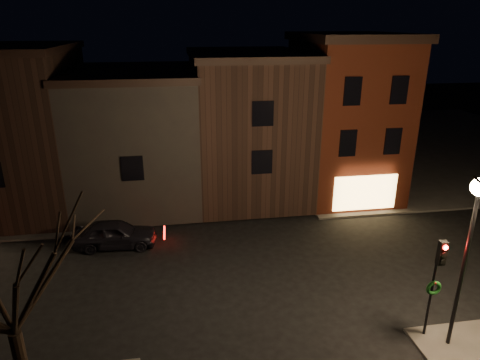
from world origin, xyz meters
The scene contains 9 objects.
ground centered at (0.00, 0.00, 0.00)m, with size 120.00×120.00×0.00m, color black.
sidewalk_far_right centered at (20.00, 20.00, 0.06)m, with size 30.00×30.00×0.12m, color #2D2B28.
corner_building centered at (8.00, 9.47, 5.40)m, with size 6.50×8.50×10.50m.
row_building_a centered at (1.50, 10.50, 4.83)m, with size 7.30×10.30×9.40m.
row_building_b centered at (-5.75, 10.50, 4.33)m, with size 7.80×10.30×8.40m.
row_building_c centered at (-13.00, 10.50, 5.08)m, with size 7.30×10.30×9.90m.
street_lamp_near centered at (6.20, -6.00, 5.18)m, with size 0.60×0.60×6.48m.
traffic_signal centered at (5.60, -5.51, 2.81)m, with size 0.58×0.38×4.05m.
parked_car_a centered at (-6.76, 3.62, 0.73)m, with size 1.73×4.30×1.47m, color black.
Camera 1 is at (-3.38, -17.36, 11.26)m, focal length 32.00 mm.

